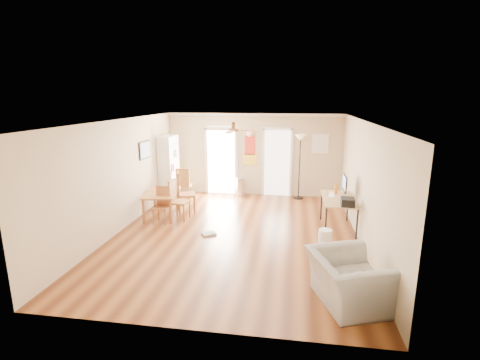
% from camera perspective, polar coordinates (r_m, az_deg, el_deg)
% --- Properties ---
extents(floor, '(7.00, 7.00, 0.00)m').
position_cam_1_polar(floor, '(8.28, -0.63, -8.72)').
color(floor, brown).
rests_on(floor, ground).
extents(ceiling, '(5.50, 7.00, 0.00)m').
position_cam_1_polar(ceiling, '(7.69, -0.68, 9.54)').
color(ceiling, silver).
rests_on(ceiling, floor).
extents(wall_back, '(5.50, 0.04, 2.60)m').
position_cam_1_polar(wall_back, '(11.29, 2.22, 4.09)').
color(wall_back, beige).
rests_on(wall_back, floor).
extents(wall_front, '(5.50, 0.04, 2.60)m').
position_cam_1_polar(wall_front, '(4.63, -7.79, -9.78)').
color(wall_front, beige).
rests_on(wall_front, floor).
extents(wall_left, '(0.04, 7.00, 2.60)m').
position_cam_1_polar(wall_left, '(8.75, -18.72, 0.69)').
color(wall_left, beige).
rests_on(wall_left, floor).
extents(wall_right, '(0.04, 7.00, 2.60)m').
position_cam_1_polar(wall_right, '(7.93, 19.35, -0.62)').
color(wall_right, beige).
rests_on(wall_right, floor).
extents(crown_molding, '(5.50, 7.00, 0.08)m').
position_cam_1_polar(crown_molding, '(7.70, -0.68, 9.24)').
color(crown_molding, white).
rests_on(crown_molding, wall_back).
extents(kitchen_doorway, '(0.90, 0.10, 2.10)m').
position_cam_1_polar(kitchen_doorway, '(11.48, -3.02, 2.97)').
color(kitchen_doorway, white).
rests_on(kitchen_doorway, wall_back).
extents(bathroom_doorway, '(0.80, 0.10, 2.10)m').
position_cam_1_polar(bathroom_doorway, '(11.26, 6.00, 2.71)').
color(bathroom_doorway, white).
rests_on(bathroom_doorway, wall_back).
extents(wall_decal, '(0.46, 0.03, 1.10)m').
position_cam_1_polar(wall_decal, '(11.25, 1.59, 5.35)').
color(wall_decal, red).
rests_on(wall_decal, wall_back).
extents(ac_grille, '(0.50, 0.04, 0.60)m').
position_cam_1_polar(ac_grille, '(11.16, 12.79, 5.74)').
color(ac_grille, white).
rests_on(ac_grille, wall_back).
extents(framed_poster, '(0.04, 0.66, 0.48)m').
position_cam_1_polar(framed_poster, '(9.91, -15.09, 4.70)').
color(framed_poster, black).
rests_on(framed_poster, wall_left).
extents(ceiling_fan, '(1.24, 1.24, 0.20)m').
position_cam_1_polar(ceiling_fan, '(7.41, -1.06, 8.07)').
color(ceiling_fan, '#593819').
rests_on(ceiling_fan, ceiling).
extents(bookshelf, '(0.48, 0.91, 1.95)m').
position_cam_1_polar(bookshelf, '(11.13, -11.37, 2.00)').
color(bookshelf, silver).
rests_on(bookshelf, floor).
extents(dining_table, '(1.00, 1.43, 0.66)m').
position_cam_1_polar(dining_table, '(9.62, -12.45, -3.79)').
color(dining_table, '#985E31').
rests_on(dining_table, floor).
extents(dining_chair_right_a, '(0.58, 0.58, 1.12)m').
position_cam_1_polar(dining_chair_right_a, '(9.76, -8.61, -1.97)').
color(dining_chair_right_a, '#9F6133').
rests_on(dining_chair_right_a, floor).
extents(dining_chair_right_b, '(0.47, 0.47, 1.03)m').
position_cam_1_polar(dining_chair_right_b, '(9.24, -9.66, -3.18)').
color(dining_chair_right_b, '#AC7C37').
rests_on(dining_chair_right_b, floor).
extents(dining_chair_near, '(0.39, 0.39, 0.91)m').
position_cam_1_polar(dining_chair_near, '(9.06, -12.57, -4.04)').
color(dining_chair_near, '#AC6937').
rests_on(dining_chair_near, floor).
extents(dining_chair_far, '(0.44, 0.44, 0.99)m').
position_cam_1_polar(dining_chair_far, '(11.01, -8.97, -0.57)').
color(dining_chair_far, '#A26834').
rests_on(dining_chair_far, floor).
extents(trash_can, '(0.34, 0.34, 0.60)m').
position_cam_1_polar(trash_can, '(11.26, 0.08, -1.12)').
color(trash_can, '#BDBEC0').
rests_on(trash_can, floor).
extents(torchiere_lamp, '(0.45, 0.45, 2.00)m').
position_cam_1_polar(torchiere_lamp, '(10.99, 9.54, 2.08)').
color(torchiere_lamp, black).
rests_on(torchiere_lamp, floor).
extents(computer_desk, '(0.74, 1.47, 0.79)m').
position_cam_1_polar(computer_desk, '(8.71, 15.45, -5.34)').
color(computer_desk, tan).
rests_on(computer_desk, floor).
extents(imac, '(0.10, 0.55, 0.51)m').
position_cam_1_polar(imac, '(8.69, 16.50, -0.97)').
color(imac, black).
rests_on(imac, computer_desk).
extents(keyboard, '(0.21, 0.44, 0.02)m').
position_cam_1_polar(keyboard, '(8.80, 14.59, -2.34)').
color(keyboard, white).
rests_on(keyboard, computer_desk).
extents(printer, '(0.30, 0.34, 0.17)m').
position_cam_1_polar(printer, '(8.04, 16.95, -3.40)').
color(printer, black).
rests_on(printer, computer_desk).
extents(orange_bottle, '(0.10, 0.10, 0.25)m').
position_cam_1_polar(orange_bottle, '(8.91, 15.19, -1.42)').
color(orange_bottle, '#CC6512').
rests_on(orange_bottle, computer_desk).
extents(wastebasket_a, '(0.33, 0.33, 0.33)m').
position_cam_1_polar(wastebasket_a, '(7.91, 13.54, -8.90)').
color(wastebasket_a, white).
rests_on(wastebasket_a, floor).
extents(floor_cloth, '(0.38, 0.36, 0.04)m').
position_cam_1_polar(floor_cloth, '(8.27, -5.05, -8.64)').
color(floor_cloth, gray).
rests_on(floor_cloth, floor).
extents(armchair, '(1.37, 1.46, 0.77)m').
position_cam_1_polar(armchair, '(5.83, 17.14, -15.14)').
color(armchair, '#9D9C98').
rests_on(armchair, floor).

